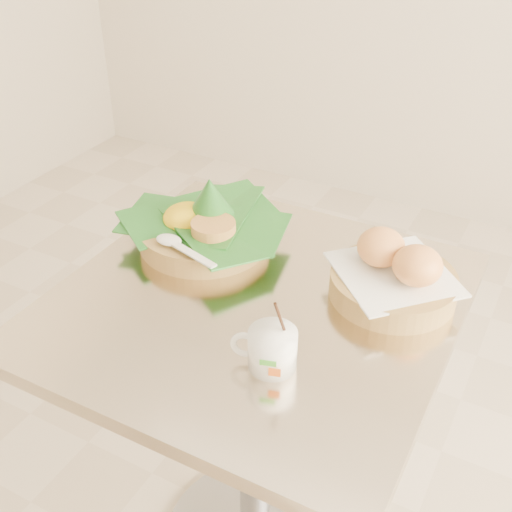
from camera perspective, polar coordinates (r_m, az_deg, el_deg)
The scene contains 5 objects.
floor at distance 1.78m, azimuth -2.95°, elevation -21.45°, with size 3.60×3.60×0.00m, color beige.
cafe_table at distance 1.32m, azimuth -0.09°, elevation -11.50°, with size 0.71×0.71×0.75m.
rice_basket at distance 1.31m, azimuth -4.68°, elevation 2.85°, with size 0.33×0.33×0.17m.
bread_basket at distance 1.18m, azimuth 12.21°, elevation -1.77°, with size 0.28×0.28×0.12m.
coffee_mug at distance 1.01m, azimuth 1.35°, elevation -8.17°, with size 0.11×0.08×0.14m.
Camera 1 is at (0.56, -0.86, 1.46)m, focal length 45.00 mm.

